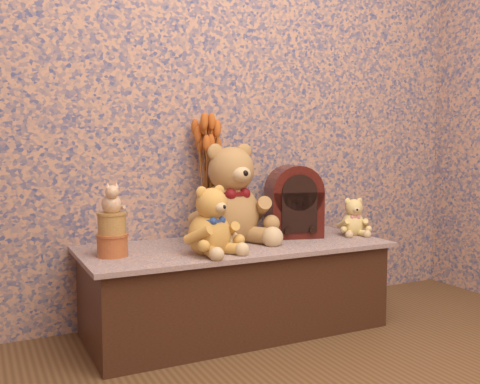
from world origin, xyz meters
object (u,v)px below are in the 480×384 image
object	(u,v)px
ceramic_vase	(210,217)
biscuit_tin_lower	(112,246)
teddy_medium	(209,217)
teddy_large	(229,189)
teddy_small	(353,215)
cat_figurine	(111,197)
cathedral_radio	(294,201)

from	to	relation	value
ceramic_vase	biscuit_tin_lower	xyz separation A→B (m)	(-0.51, -0.19, -0.06)
biscuit_tin_lower	teddy_medium	bearing A→B (deg)	-17.43
teddy_large	biscuit_tin_lower	xyz separation A→B (m)	(-0.56, -0.10, -0.20)
teddy_medium	teddy_small	world-z (taller)	teddy_medium
ceramic_vase	teddy_medium	bearing A→B (deg)	-113.60
teddy_medium	biscuit_tin_lower	world-z (taller)	teddy_medium
teddy_small	ceramic_vase	distance (m)	0.71
teddy_medium	teddy_small	bearing A→B (deg)	-10.19
teddy_medium	cat_figurine	size ratio (longest dim) A/B	2.37
cathedral_radio	biscuit_tin_lower	bearing A→B (deg)	-160.02
teddy_small	biscuit_tin_lower	world-z (taller)	teddy_small
teddy_large	cathedral_radio	size ratio (longest dim) A/B	1.39
teddy_large	teddy_small	size ratio (longest dim) A/B	2.44
teddy_small	cat_figurine	distance (m)	1.20
ceramic_vase	cat_figurine	xyz separation A→B (m)	(-0.51, -0.19, 0.14)
ceramic_vase	cat_figurine	world-z (taller)	cat_figurine
cathedral_radio	teddy_medium	bearing A→B (deg)	-144.66
cathedral_radio	cat_figurine	xyz separation A→B (m)	(-0.90, -0.08, 0.06)
cathedral_radio	ceramic_vase	world-z (taller)	cathedral_radio
cathedral_radio	biscuit_tin_lower	world-z (taller)	cathedral_radio
biscuit_tin_lower	teddy_large	bearing A→B (deg)	10.17
biscuit_tin_lower	ceramic_vase	bearing A→B (deg)	20.46
cathedral_radio	biscuit_tin_lower	distance (m)	0.91
teddy_large	teddy_small	xyz separation A→B (m)	(0.63, -0.11, -0.14)
teddy_medium	teddy_small	xyz separation A→B (m)	(0.82, 0.10, -0.05)
biscuit_tin_lower	cat_figurine	bearing A→B (deg)	0.00
teddy_medium	cathedral_radio	xyz separation A→B (m)	(0.53, 0.20, 0.02)
teddy_medium	ceramic_vase	distance (m)	0.34
cat_figurine	teddy_medium	bearing A→B (deg)	-11.18
ceramic_vase	biscuit_tin_lower	distance (m)	0.54
teddy_medium	ceramic_vase	xyz separation A→B (m)	(0.13, 0.31, -0.05)
teddy_small	cat_figurine	xyz separation A→B (m)	(-1.19, 0.01, 0.14)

